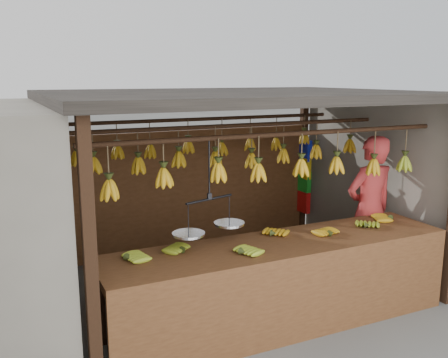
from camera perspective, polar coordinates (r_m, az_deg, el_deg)
ground at (r=6.42m, az=1.17°, el=-11.93°), size 80.00×80.00×0.00m
stall at (r=6.21m, az=-0.11°, el=6.12°), size 4.30×3.30×2.40m
neighbor_right at (r=8.28m, az=24.14°, el=0.75°), size 3.00×3.00×2.30m
counter at (r=5.15m, az=7.15°, el=-9.58°), size 3.75×0.85×0.96m
hanging_bananas at (r=5.96m, az=1.30°, el=2.46°), size 3.61×2.25×0.39m
balance_scale at (r=4.86m, az=-1.66°, el=-5.24°), size 0.80×0.45×0.90m
vendor at (r=6.49m, az=16.28°, el=-3.42°), size 0.69×0.46×1.87m
bag_bundles at (r=8.19m, az=9.19°, el=0.40°), size 0.08×0.26×1.20m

